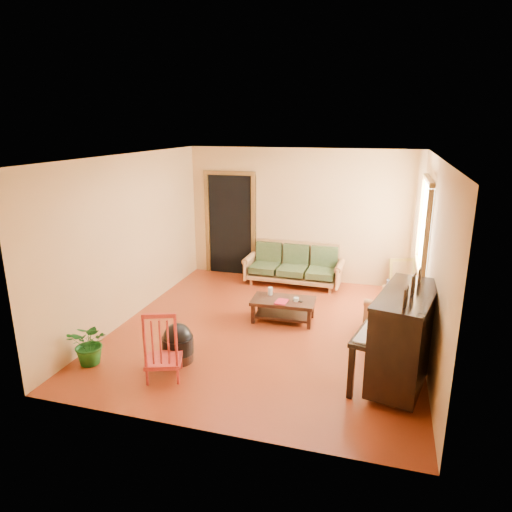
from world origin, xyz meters
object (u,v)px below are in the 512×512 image
(coffee_table, at_px, (283,310))
(piano, at_px, (404,340))
(red_chair, at_px, (163,343))
(ceramic_crock, at_px, (391,286))
(sofa, at_px, (293,265))
(potted_plant, at_px, (91,343))
(armchair, at_px, (393,303))
(footstool, at_px, (178,347))

(coffee_table, relative_size, piano, 0.74)
(red_chair, distance_m, ceramic_crock, 4.75)
(ceramic_crock, bearing_deg, piano, -88.04)
(sofa, xyz_separation_m, red_chair, (-0.85, -3.78, 0.06))
(sofa, relative_size, potted_plant, 3.19)
(armchair, height_order, red_chair, red_chair)
(sofa, distance_m, potted_plant, 4.21)
(sofa, height_order, ceramic_crock, sofa)
(armchair, bearing_deg, ceramic_crock, 110.07)
(red_chair, xyz_separation_m, potted_plant, (-1.06, 0.03, -0.17))
(armchair, bearing_deg, coffee_table, -152.70)
(red_chair, bearing_deg, piano, -7.12)
(footstool, relative_size, ceramic_crock, 1.81)
(red_chair, relative_size, ceramic_crock, 4.01)
(red_chair, height_order, ceramic_crock, red_chair)
(footstool, bearing_deg, sofa, 75.85)
(sofa, bearing_deg, red_chair, -101.17)
(ceramic_crock, xyz_separation_m, potted_plant, (-3.76, -3.86, 0.18))
(sofa, height_order, footstool, sofa)
(piano, xyz_separation_m, red_chair, (-2.81, -0.63, -0.13))
(armchair, bearing_deg, piano, -66.29)
(sofa, height_order, potted_plant, sofa)
(piano, bearing_deg, coffee_table, 154.03)
(ceramic_crock, distance_m, potted_plant, 5.40)
(ceramic_crock, bearing_deg, sofa, -176.63)
(footstool, height_order, potted_plant, potted_plant)
(armchair, xyz_separation_m, ceramic_crock, (-0.00, 1.62, -0.28))
(coffee_table, relative_size, potted_plant, 1.70)
(armchair, distance_m, footstool, 3.30)
(armchair, distance_m, red_chair, 3.53)
(armchair, xyz_separation_m, potted_plant, (-3.77, -2.24, -0.10))
(piano, height_order, red_chair, piano)
(sofa, bearing_deg, ceramic_crock, 4.81)
(ceramic_crock, bearing_deg, potted_plant, -134.26)
(piano, bearing_deg, red_chair, -154.54)
(sofa, bearing_deg, armchair, -37.67)
(potted_plant, bearing_deg, coffee_table, 43.89)
(piano, height_order, footstool, piano)
(armchair, height_order, ceramic_crock, armchair)
(red_chair, bearing_deg, footstool, 70.89)
(coffee_table, height_order, red_chair, red_chair)
(footstool, bearing_deg, red_chair, -89.30)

